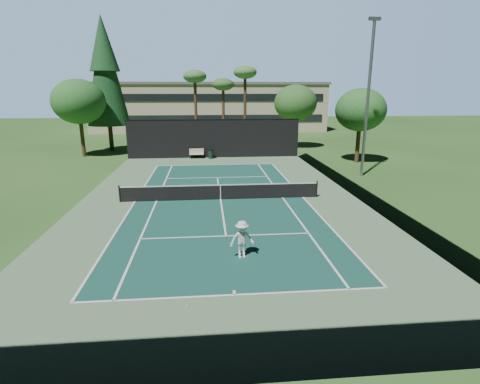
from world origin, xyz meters
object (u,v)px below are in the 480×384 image
object	(u,v)px
tennis_ball_c	(221,185)
trash_bin	(211,154)
tennis_net	(220,191)
player	(242,239)
park_bench	(197,153)
tennis_ball_d	(181,186)
tennis_ball_b	(187,184)
tennis_ball_a	(188,306)

from	to	relation	value
tennis_ball_c	trash_bin	distance (m)	11.71
tennis_net	player	world-z (taller)	player
park_bench	trash_bin	xyz separation A→B (m)	(1.49, -0.31, -0.07)
tennis_ball_d	tennis_ball_c	bearing A→B (deg)	-3.65
trash_bin	tennis_ball_b	bearing A→B (deg)	-100.34
tennis_ball_b	trash_bin	bearing A→B (deg)	79.66
tennis_net	park_bench	world-z (taller)	tennis_net
tennis_ball_a	tennis_ball_d	world-z (taller)	same
tennis_ball_d	tennis_net	bearing A→B (deg)	-54.51
tennis_net	tennis_ball_b	bearing A→B (deg)	118.79
tennis_net	tennis_ball_b	distance (m)	4.99
tennis_net	tennis_ball_a	distance (m)	12.58
tennis_net	trash_bin	world-z (taller)	tennis_net
tennis_ball_c	tennis_ball_d	world-z (taller)	tennis_ball_d
tennis_ball_a	tennis_ball_b	distance (m)	16.83
tennis_net	tennis_ball_c	world-z (taller)	tennis_net
tennis_ball_c	player	bearing A→B (deg)	-88.45
tennis_net	player	size ratio (longest dim) A/B	7.89
player	tennis_ball_b	size ratio (longest dim) A/B	24.29
tennis_net	tennis_ball_d	distance (m)	4.80
player	trash_bin	distance (m)	24.23
tennis_ball_d	park_bench	xyz separation A→B (m)	(0.91, 11.80, 0.51)
tennis_ball_b	trash_bin	distance (m)	11.23
tennis_ball_b	tennis_ball_d	size ratio (longest dim) A/B	0.89
tennis_ball_c	park_bench	bearing A→B (deg)	99.82
tennis_ball_a	tennis_ball_c	xyz separation A→B (m)	(1.81, 16.17, -0.01)
park_bench	tennis_ball_a	bearing A→B (deg)	-89.47
tennis_ball_c	park_bench	xyz separation A→B (m)	(-2.08, 11.99, 0.52)
tennis_ball_b	park_bench	bearing A→B (deg)	87.33
tennis_ball_b	park_bench	distance (m)	11.37
tennis_net	tennis_ball_c	size ratio (longest dim) A/B	220.75
player	tennis_ball_a	distance (m)	4.30
trash_bin	tennis_net	bearing A→B (deg)	-88.61
tennis_ball_b	player	bearing A→B (deg)	-77.41
tennis_ball_c	trash_bin	world-z (taller)	trash_bin
park_bench	player	bearing A→B (deg)	-84.38
tennis_ball_b	tennis_ball_d	distance (m)	0.60
player	tennis_ball_b	distance (m)	13.52
tennis_ball_b	park_bench	xyz separation A→B (m)	(0.53, 11.35, 0.51)
tennis_ball_d	park_bench	bearing A→B (deg)	85.58
tennis_net	tennis_ball_d	size ratio (longest dim) A/B	170.00
tennis_ball_d	player	bearing A→B (deg)	-75.34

